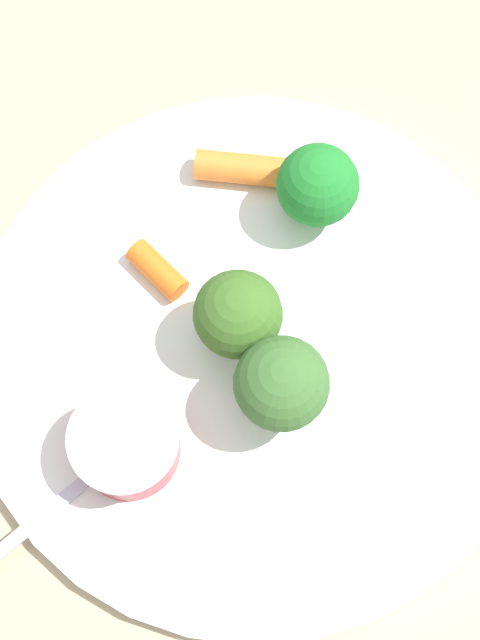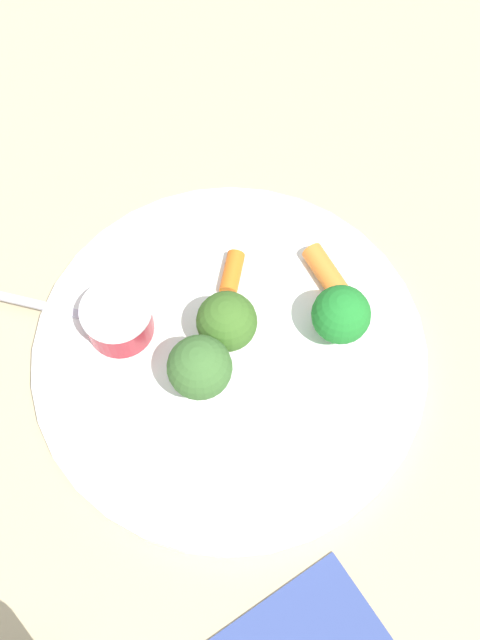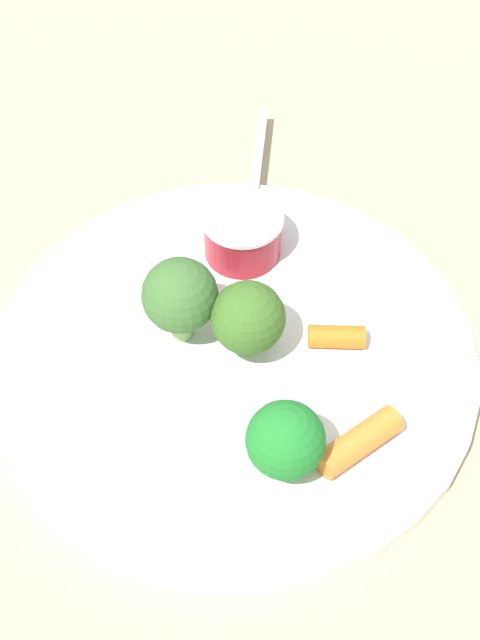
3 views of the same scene
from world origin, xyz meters
TOP-DOWN VIEW (x-y plane):
  - ground_plane at (0.00, 0.00)m, footprint 2.40×2.40m
  - plate at (0.00, 0.00)m, footprint 0.30×0.30m
  - sauce_cup at (0.03, 0.08)m, footprint 0.05×0.05m
  - broccoli_floret_0 at (-0.00, -0.08)m, footprint 0.04×0.04m
  - broccoli_floret_1 at (0.01, 0.00)m, footprint 0.05×0.05m
  - broccoli_floret_2 at (-0.02, 0.03)m, footprint 0.05×0.05m
  - carrot_stick_0 at (0.04, -0.09)m, footprint 0.06×0.03m
  - carrot_stick_1 at (0.06, -0.01)m, footprint 0.04×0.03m
  - fork at (0.06, 0.13)m, footprint 0.08×0.15m

SIDE VIEW (x-z plane):
  - ground_plane at x=0.00m, z-range 0.00..0.00m
  - plate at x=0.00m, z-range 0.00..0.01m
  - fork at x=0.06m, z-range 0.01..0.01m
  - carrot_stick_1 at x=0.06m, z-range 0.01..0.03m
  - carrot_stick_0 at x=0.04m, z-range 0.01..0.03m
  - sauce_cup at x=0.03m, z-range 0.01..0.05m
  - broccoli_floret_0 at x=0.00m, z-range 0.01..0.07m
  - broccoli_floret_1 at x=0.01m, z-range 0.02..0.07m
  - broccoli_floret_2 at x=-0.02m, z-range 0.02..0.08m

